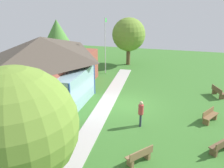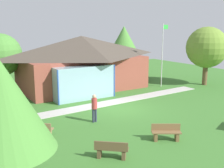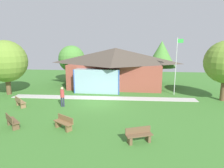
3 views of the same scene
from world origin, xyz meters
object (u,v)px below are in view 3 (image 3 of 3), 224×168
object	(u,v)px
flagpole	(176,64)
bench_front_left	(12,121)
tree_behind_pavilion_left	(72,59)
tree_west_hedge	(6,61)
tree_behind_pavilion_right	(161,54)
visitor_strolling_lawn	(62,95)
bench_front_center	(64,123)
bench_front_right	(139,135)
pavilion	(115,67)
bench_mid_left	(20,102)

from	to	relation	value
flagpole	bench_front_left	world-z (taller)	flagpole
tree_behind_pavilion_left	tree_west_hedge	bearing A→B (deg)	-117.99
tree_behind_pavilion_right	visitor_strolling_lawn	bearing A→B (deg)	-131.98
bench_front_center	bench_front_left	size ratio (longest dim) A/B	1.06
bench_front_right	tree_behind_pavilion_left	xyz separation A→B (m)	(-9.53, 17.23, 2.86)
pavilion	bench_front_right	size ratio (longest dim) A/B	7.68
visitor_strolling_lawn	tree_west_hedge	xyz separation A→B (m)	(-7.38, 3.40, 2.55)
pavilion	bench_front_center	world-z (taller)	pavilion
tree_behind_pavilion_left	tree_west_hedge	xyz separation A→B (m)	(-4.39, -8.26, 0.31)
pavilion	visitor_strolling_lawn	distance (m)	9.64
bench_front_right	bench_front_left	xyz separation A→B (m)	(-8.22, 0.97, 0.00)
bench_front_right	tree_west_hedge	size ratio (longest dim) A/B	0.27
tree_west_hedge	tree_behind_pavilion_left	bearing A→B (deg)	62.01
flagpole	tree_behind_pavilion_right	bearing A→B (deg)	100.70
bench_front_right	bench_front_left	world-z (taller)	same
bench_front_center	visitor_strolling_lawn	distance (m)	4.79
flagpole	visitor_strolling_lawn	size ratio (longest dim) A/B	3.46
pavilion	flagpole	distance (m)	7.66
bench_front_right	visitor_strolling_lawn	xyz separation A→B (m)	(-6.54, 5.57, 0.62)
pavilion	bench_front_left	distance (m)	14.57
visitor_strolling_lawn	tree_behind_pavilion_left	world-z (taller)	tree_behind_pavilion_left
bench_mid_left	tree_behind_pavilion_right	bearing A→B (deg)	80.29
bench_front_right	pavilion	bearing A→B (deg)	-101.06
tree_behind_pavilion_right	flagpole	bearing A→B (deg)	-79.30
flagpole	tree_behind_pavilion_left	bearing A→B (deg)	155.14
bench_front_right	visitor_strolling_lawn	distance (m)	8.62
flagpole	visitor_strolling_lawn	bearing A→B (deg)	-152.38
pavilion	bench_front_left	world-z (taller)	pavilion
pavilion	tree_west_hedge	xyz separation A→B (m)	(-10.96, -5.43, 1.04)
bench_front_center	bench_mid_left	bearing A→B (deg)	-3.55
flagpole	bench_front_left	bearing A→B (deg)	-140.28
bench_front_right	tree_behind_pavilion_right	size ratio (longest dim) A/B	0.27
bench_front_center	bench_mid_left	size ratio (longest dim) A/B	1.05
bench_front_center	visitor_strolling_lawn	bearing A→B (deg)	-35.90
tree_behind_pavilion_left	tree_west_hedge	size ratio (longest dim) A/B	0.89
tree_behind_pavilion_left	bench_front_left	bearing A→B (deg)	-85.41
tree_behind_pavilion_right	tree_behind_pavilion_left	xyz separation A→B (m)	(-12.44, 1.15, -0.78)
tree_behind_pavilion_right	tree_behind_pavilion_left	bearing A→B (deg)	174.73
bench_front_center	visitor_strolling_lawn	world-z (taller)	visitor_strolling_lawn
bench_mid_left	tree_behind_pavilion_left	distance (m)	12.51
bench_mid_left	visitor_strolling_lawn	size ratio (longest dim) A/B	0.82
tree_behind_pavilion_left	bench_front_center	bearing A→B (deg)	-73.49
bench_front_left	pavilion	bearing A→B (deg)	109.45
bench_front_left	tree_behind_pavilion_right	bearing A→B (deg)	94.45
bench_front_center	tree_behind_pavilion_left	bearing A→B (deg)	-41.34
pavilion	bench_front_right	distance (m)	14.85
bench_front_left	bench_front_center	bearing A→B (deg)	44.06
pavilion	tree_west_hedge	bearing A→B (deg)	-153.65
bench_mid_left	visitor_strolling_lawn	xyz separation A→B (m)	(3.65, 0.50, 0.62)
bench_front_left	tree_behind_pavilion_left	distance (m)	16.56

